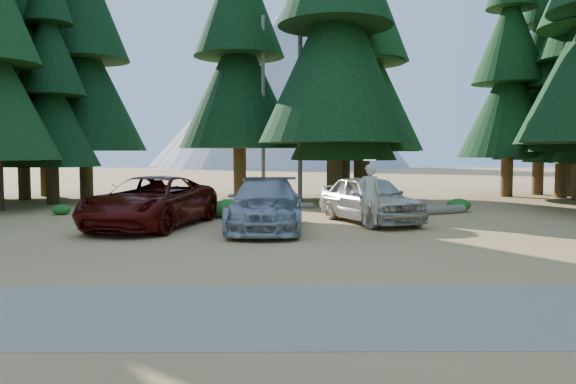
# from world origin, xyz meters

# --- Properties ---
(ground) EXTENTS (160.00, 160.00, 0.00)m
(ground) POSITION_xyz_m (0.00, 0.00, 0.00)
(ground) COLOR #BA804F
(ground) RESTS_ON ground
(gravel_strip) EXTENTS (26.00, 3.50, 0.01)m
(gravel_strip) POSITION_xyz_m (0.00, -6.50, 0.01)
(gravel_strip) COLOR tan
(gravel_strip) RESTS_ON ground
(forest_belt_north) EXTENTS (36.00, 7.00, 22.00)m
(forest_belt_north) POSITION_xyz_m (0.00, 15.00, 0.00)
(forest_belt_north) COLOR black
(forest_belt_north) RESTS_ON ground
(snag_front) EXTENTS (0.24, 0.24, 12.00)m
(snag_front) POSITION_xyz_m (0.80, 14.50, 6.00)
(snag_front) COLOR gray
(snag_front) RESTS_ON ground
(snag_back) EXTENTS (0.20, 0.20, 10.00)m
(snag_back) POSITION_xyz_m (-1.20, 16.00, 5.00)
(snag_back) COLOR gray
(snag_back) RESTS_ON ground
(mountain_peak) EXTENTS (48.00, 50.00, 28.00)m
(mountain_peak) POSITION_xyz_m (-2.59, 88.23, 12.71)
(mountain_peak) COLOR gray
(mountain_peak) RESTS_ON ground
(red_pickup) EXTENTS (4.13, 6.66, 1.72)m
(red_pickup) POSITION_xyz_m (-4.55, 3.74, 0.86)
(red_pickup) COLOR #500A06
(red_pickup) RESTS_ON ground
(silver_minivan_center) EXTENTS (2.45, 5.80, 1.67)m
(silver_minivan_center) POSITION_xyz_m (-0.65, 3.11, 0.84)
(silver_minivan_center) COLOR #9D9EA4
(silver_minivan_center) RESTS_ON ground
(silver_minivan_right) EXTENTS (3.72, 5.44, 1.72)m
(silver_minivan_right) POSITION_xyz_m (3.03, 4.93, 0.86)
(silver_minivan_right) COLOR #B7B0A3
(silver_minivan_right) RESTS_ON ground
(frisbee_player) EXTENTS (0.68, 0.47, 1.90)m
(frisbee_player) POSITION_xyz_m (2.45, 1.19, 1.31)
(frisbee_player) COLOR beige
(frisbee_player) RESTS_ON ground
(log_left) EXTENTS (3.68, 0.62, 0.26)m
(log_left) POSITION_xyz_m (-6.57, 10.31, 0.13)
(log_left) COLOR gray
(log_left) RESTS_ON ground
(log_mid) EXTENTS (3.15, 0.84, 0.26)m
(log_mid) POSITION_xyz_m (-0.25, 10.44, 0.13)
(log_mid) COLOR gray
(log_mid) RESTS_ON ground
(log_right) EXTENTS (5.06, 2.87, 0.35)m
(log_right) POSITION_xyz_m (5.04, 7.00, 0.18)
(log_right) COLOR gray
(log_right) RESTS_ON ground
(shrub_far_left) EXTENTS (0.97, 0.97, 0.53)m
(shrub_far_left) POSITION_xyz_m (-6.55, 8.10, 0.27)
(shrub_far_left) COLOR #1C5B1B
(shrub_far_left) RESTS_ON ground
(shrub_left) EXTENTS (0.86, 0.86, 0.47)m
(shrub_left) POSITION_xyz_m (-2.55, 10.00, 0.24)
(shrub_left) COLOR #1C5B1B
(shrub_left) RESTS_ON ground
(shrub_center_left) EXTENTS (1.17, 1.17, 0.64)m
(shrub_center_left) POSITION_xyz_m (-2.51, 6.65, 0.32)
(shrub_center_left) COLOR #1C5B1B
(shrub_center_left) RESTS_ON ground
(shrub_center_right) EXTENTS (0.82, 0.82, 0.45)m
(shrub_center_right) POSITION_xyz_m (2.79, 6.99, 0.23)
(shrub_center_right) COLOR #1C5B1B
(shrub_center_right) RESTS_ON ground
(shrub_right) EXTENTS (1.08, 1.08, 0.60)m
(shrub_right) POSITION_xyz_m (2.68, 8.41, 0.30)
(shrub_right) COLOR #1C5B1B
(shrub_right) RESTS_ON ground
(shrub_far_right) EXTENTS (1.01, 1.01, 0.56)m
(shrub_far_right) POSITION_xyz_m (7.44, 8.73, 0.28)
(shrub_far_right) COLOR #1C5B1B
(shrub_far_right) RESTS_ON ground
(shrub_edge_west) EXTENTS (0.75, 0.75, 0.41)m
(shrub_edge_west) POSITION_xyz_m (-9.13, 7.63, 0.21)
(shrub_edge_west) COLOR #1C5B1B
(shrub_edge_west) RESTS_ON ground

